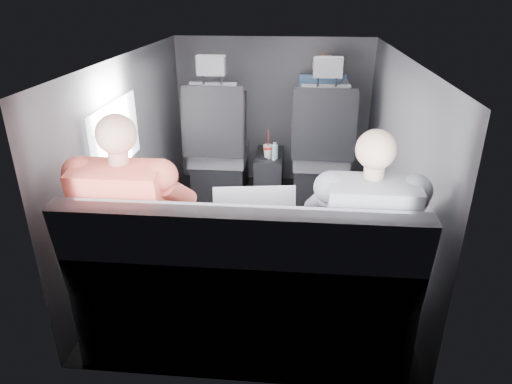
# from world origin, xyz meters

# --- Properties ---
(floor) EXTENTS (2.60, 2.60, 0.00)m
(floor) POSITION_xyz_m (0.00, 0.00, 0.00)
(floor) COLOR black
(floor) RESTS_ON ground
(ceiling) EXTENTS (2.60, 2.60, 0.00)m
(ceiling) POSITION_xyz_m (0.00, 0.00, 1.35)
(ceiling) COLOR #B2B2AD
(ceiling) RESTS_ON panel_back
(panel_left) EXTENTS (0.02, 2.60, 1.35)m
(panel_left) POSITION_xyz_m (-0.90, 0.00, 0.68)
(panel_left) COLOR #56565B
(panel_left) RESTS_ON floor
(panel_right) EXTENTS (0.02, 2.60, 1.35)m
(panel_right) POSITION_xyz_m (0.90, 0.00, 0.68)
(panel_right) COLOR #56565B
(panel_right) RESTS_ON floor
(panel_front) EXTENTS (1.80, 0.02, 1.35)m
(panel_front) POSITION_xyz_m (0.00, 1.30, 0.68)
(panel_front) COLOR #56565B
(panel_front) RESTS_ON floor
(panel_back) EXTENTS (1.80, 0.02, 1.35)m
(panel_back) POSITION_xyz_m (0.00, -1.30, 0.68)
(panel_back) COLOR #56565B
(panel_back) RESTS_ON floor
(side_window) EXTENTS (0.02, 0.75, 0.42)m
(side_window) POSITION_xyz_m (-0.88, -0.30, 0.90)
(side_window) COLOR white
(side_window) RESTS_ON panel_left
(seatbelt) EXTENTS (0.35, 0.11, 0.59)m
(seatbelt) POSITION_xyz_m (0.45, 0.67, 0.80)
(seatbelt) COLOR black
(seatbelt) RESTS_ON front_seat_right
(front_seat_left) EXTENTS (0.52, 0.58, 1.26)m
(front_seat_left) POSITION_xyz_m (-0.45, 0.84, 0.40)
(front_seat_left) COLOR black
(front_seat_left) RESTS_ON floor
(front_seat_right) EXTENTS (0.52, 0.58, 1.26)m
(front_seat_right) POSITION_xyz_m (0.45, 0.84, 0.40)
(front_seat_right) COLOR black
(front_seat_right) RESTS_ON floor
(center_console) EXTENTS (0.24, 0.48, 0.41)m
(center_console) POSITION_xyz_m (0.00, 0.88, 0.20)
(center_console) COLOR black
(center_console) RESTS_ON floor
(rear_bench) EXTENTS (1.60, 0.57, 0.92)m
(rear_bench) POSITION_xyz_m (0.00, -1.06, 0.31)
(rear_bench) COLOR #58585C
(rear_bench) RESTS_ON floor
(soda_cup) EXTENTS (0.08, 0.08, 0.25)m
(soda_cup) POSITION_xyz_m (-0.01, 0.78, 0.46)
(soda_cup) COLOR white
(soda_cup) RESTS_ON center_console
(water_bottle) EXTENTS (0.05, 0.05, 0.15)m
(water_bottle) POSITION_xyz_m (0.05, 0.74, 0.47)
(water_bottle) COLOR #A5CCE0
(water_bottle) RESTS_ON center_console
(laptop_white) EXTENTS (0.33, 0.33, 0.23)m
(laptop_white) POSITION_xyz_m (-0.51, -0.83, 0.63)
(laptop_white) COLOR silver
(laptop_white) RESTS_ON passenger_rear_left
(laptop_silver) EXTENTS (0.44, 0.41, 0.28)m
(laptop_silver) POSITION_xyz_m (0.04, -0.84, 0.64)
(laptop_silver) COLOR silver
(laptop_silver) RESTS_ON rear_bench
(laptop_black) EXTENTS (0.32, 0.30, 0.22)m
(laptop_black) POSITION_xyz_m (0.57, -0.82, 0.63)
(laptop_black) COLOR black
(laptop_black) RESTS_ON passenger_rear_right
(passenger_rear_left) EXTENTS (0.52, 0.63, 1.24)m
(passenger_rear_left) POSITION_xyz_m (-0.55, -0.97, 0.64)
(passenger_rear_left) COLOR #2F2F34
(passenger_rear_left) RESTS_ON rear_bench
(passenger_rear_right) EXTENTS (0.49, 0.61, 1.20)m
(passenger_rear_right) POSITION_xyz_m (0.57, -0.97, 0.62)
(passenger_rear_right) COLOR navy
(passenger_rear_right) RESTS_ON rear_bench
(passenger_front_right) EXTENTS (0.40, 0.40, 0.81)m
(passenger_front_right) POSITION_xyz_m (0.44, 1.10, 0.75)
(passenger_front_right) COLOR navy
(passenger_front_right) RESTS_ON front_seat_right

